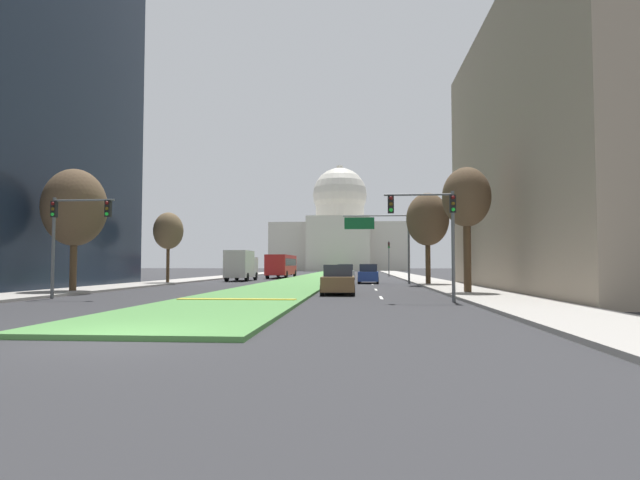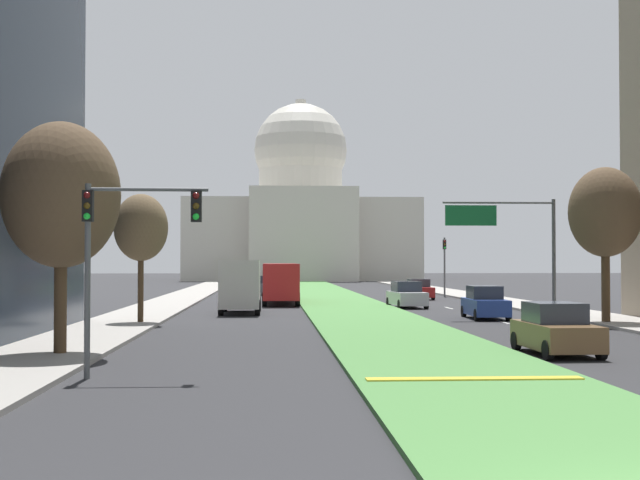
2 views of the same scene
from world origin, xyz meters
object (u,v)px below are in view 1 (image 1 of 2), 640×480
object	(u,v)px
overhead_guide_sign	(383,233)
street_tree_right_mid	(428,220)
street_tree_left_mid	(168,231)
street_tree_right_near	(466,199)
capitol_building	(340,234)
street_tree_left_near	(75,208)
sedan_distant	(345,272)
sedan_midblock	(368,274)
sedan_far_horizon	(369,271)
traffic_light_near_right	(435,221)
sedan_very_far	(284,270)
sedan_lead_stopped	(338,280)
box_truck_delivery	(241,265)
city_bus	(282,264)
traffic_light_far_right	(389,254)
traffic_light_near_left	(69,225)

from	to	relation	value
overhead_guide_sign	street_tree_right_mid	world-z (taller)	street_tree_right_mid
street_tree_left_mid	street_tree_right_near	bearing A→B (deg)	-30.57
capitol_building	street_tree_left_near	world-z (taller)	capitol_building
overhead_guide_sign	sedan_distant	world-z (taller)	overhead_guide_sign
sedan_midblock	sedan_far_horizon	distance (m)	24.02
traffic_light_near_right	street_tree_right_near	bearing A→B (deg)	65.99
street_tree_left_near	sedan_very_far	xyz separation A→B (m)	(5.47, 51.22, -4.43)
overhead_guide_sign	street_tree_right_near	bearing A→B (deg)	-76.39
street_tree_right_mid	sedan_very_far	distance (m)	42.39
overhead_guide_sign	street_tree_left_near	world-z (taller)	street_tree_left_near
sedan_lead_stopped	street_tree_right_mid	bearing A→B (deg)	62.06
street_tree_right_mid	sedan_very_far	xyz separation A→B (m)	(-17.90, 38.14, -4.69)
sedan_very_far	box_truck_delivery	world-z (taller)	box_truck_delivery
sedan_far_horizon	sedan_distant	bearing A→B (deg)	-103.39
street_tree_left_mid	city_bus	xyz separation A→B (m)	(7.11, 20.69, -2.98)
street_tree_left_near	street_tree_left_mid	size ratio (longest dim) A/B	1.19
traffic_light_far_right	sedan_lead_stopped	xyz separation A→B (m)	(-5.62, -45.58, -2.50)
street_tree_right_near	sedan_far_horizon	bearing A→B (deg)	96.81
traffic_light_far_right	street_tree_right_mid	bearing A→B (deg)	-87.57
sedan_lead_stopped	box_truck_delivery	bearing A→B (deg)	116.01
street_tree_right_near	box_truck_delivery	size ratio (longest dim) A/B	1.17
street_tree_right_near	sedan_lead_stopped	bearing A→B (deg)	-176.41
sedan_very_far	traffic_light_near_right	bearing A→B (deg)	-74.66
street_tree_right_near	traffic_light_near_right	bearing A→B (deg)	-114.01
traffic_light_near_right	street_tree_right_mid	size ratio (longest dim) A/B	0.67
sedan_far_horizon	box_truck_delivery	xyz separation A→B (m)	(-13.99, -18.45, 0.89)
capitol_building	traffic_light_far_right	distance (m)	71.46
sedan_far_horizon	city_bus	bearing A→B (deg)	-149.91
overhead_guide_sign	street_tree_right_near	world-z (taller)	street_tree_right_near
street_tree_right_near	sedan_far_horizon	size ratio (longest dim) A/B	1.72
overhead_guide_sign	sedan_midblock	world-z (taller)	overhead_guide_sign
capitol_building	street_tree_right_mid	size ratio (longest dim) A/B	4.88
street_tree_left_mid	sedan_very_far	world-z (taller)	street_tree_left_mid
sedan_midblock	sedan_distant	bearing A→B (deg)	102.47
capitol_building	sedan_midblock	world-z (taller)	capitol_building
sedan_lead_stopped	sedan_far_horizon	xyz separation A→B (m)	(2.65, 41.68, -0.03)
sedan_midblock	overhead_guide_sign	bearing A→B (deg)	-11.49
street_tree_left_mid	sedan_midblock	bearing A→B (deg)	10.43
traffic_light_near_right	box_truck_delivery	xyz separation A→B (m)	(-16.11, 29.03, -2.12)
traffic_light_far_right	street_tree_left_near	xyz separation A→B (m)	(-21.99, -45.46, 1.95)
traffic_light_near_left	traffic_light_far_right	world-z (taller)	same
traffic_light_near_left	street_tree_left_mid	world-z (taller)	street_tree_left_mid
overhead_guide_sign	capitol_building	bearing A→B (deg)	94.57
traffic_light_near_left	traffic_light_far_right	xyz separation A→B (m)	(19.20, 50.63, -0.48)
street_tree_left_near	sedan_very_far	size ratio (longest dim) A/B	1.82
capitol_building	overhead_guide_sign	size ratio (longest dim) A/B	5.85
traffic_light_far_right	street_tree_right_mid	size ratio (longest dim) A/B	0.67
traffic_light_near_left	city_bus	bearing A→B (deg)	83.21
traffic_light_near_left	sedan_lead_stopped	xyz separation A→B (m)	(13.58, 5.05, -2.98)
traffic_light_near_right	overhead_guide_sign	bearing A→B (deg)	93.20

